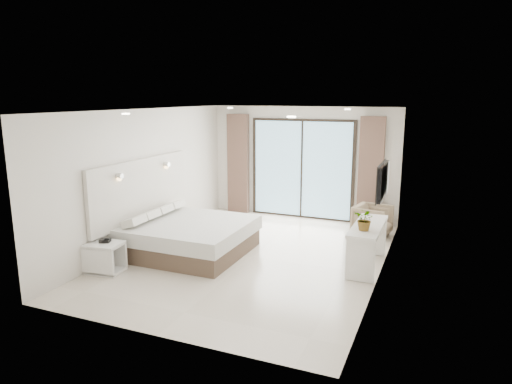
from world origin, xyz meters
TOP-DOWN VIEW (x-y plane):
  - ground at (0.00, 0.00)m, footprint 6.20×6.20m
  - room_shell at (-0.20, 0.73)m, footprint 4.62×6.22m
  - bed at (-1.23, -0.24)m, footprint 2.16×2.06m
  - nightstand at (-2.02, -1.65)m, footprint 0.61×0.53m
  - phone at (-2.04, -1.60)m, footprint 0.21×0.18m
  - console_desk at (2.04, 0.29)m, footprint 0.48×1.54m
  - plant at (2.04, -0.09)m, footprint 0.46×0.48m
  - armchair at (1.85, 2.21)m, footprint 0.79×0.82m

SIDE VIEW (x-z plane):
  - ground at x=0.00m, z-range 0.00..0.00m
  - nightstand at x=-2.02m, z-range 0.00..0.51m
  - bed at x=-1.23m, z-range -0.05..0.69m
  - armchair at x=1.85m, z-range 0.00..0.73m
  - phone at x=-2.04m, z-range 0.52..0.57m
  - console_desk at x=2.04m, z-range 0.17..0.94m
  - plant at x=2.04m, z-range 0.77..1.07m
  - room_shell at x=-0.20m, z-range 0.22..2.94m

